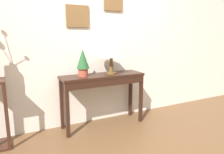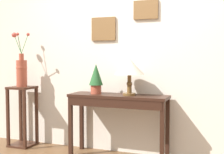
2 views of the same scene
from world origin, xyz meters
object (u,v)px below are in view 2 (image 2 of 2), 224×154
object	(u,v)px
pedestal_stand_left	(23,116)
table_lamp	(129,68)
console_table	(118,105)
flower_vase_tall	(22,69)
potted_plant_on_console	(96,77)

from	to	relation	value
pedestal_stand_left	table_lamp	bearing A→B (deg)	0.12
console_table	table_lamp	bearing A→B (deg)	9.04
table_lamp	flower_vase_tall	world-z (taller)	flower_vase_tall
console_table	flower_vase_tall	size ratio (longest dim) A/B	1.63
console_table	flower_vase_tall	world-z (taller)	flower_vase_tall
potted_plant_on_console	flower_vase_tall	distance (m)	1.12
potted_plant_on_console	table_lamp	bearing A→B (deg)	0.34
table_lamp	potted_plant_on_console	xyz separation A→B (m)	(-0.43, -0.00, -0.13)
table_lamp	potted_plant_on_console	bearing A→B (deg)	-179.66
console_table	pedestal_stand_left	size ratio (longest dim) A/B	1.47
console_table	flower_vase_tall	xyz separation A→B (m)	(-1.41, 0.02, 0.41)
console_table	flower_vase_tall	bearing A→B (deg)	179.20
console_table	potted_plant_on_console	size ratio (longest dim) A/B	3.26
console_table	table_lamp	xyz separation A→B (m)	(0.14, 0.02, 0.45)
pedestal_stand_left	console_table	bearing A→B (deg)	-0.79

